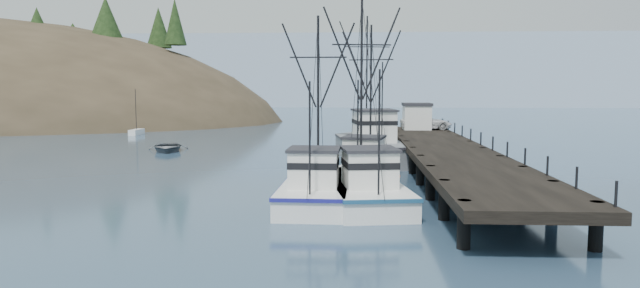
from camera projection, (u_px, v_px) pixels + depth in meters
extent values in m
plane|color=navy|center=(210.00, 222.00, 27.68)|extent=(400.00, 400.00, 0.00)
cube|color=black|center=(448.00, 151.00, 42.59)|extent=(6.00, 44.00, 0.50)
cylinder|color=black|center=(464.00, 224.00, 22.95)|extent=(0.56, 0.56, 2.00)
cylinder|color=black|center=(596.00, 226.00, 22.65)|extent=(0.56, 0.56, 2.00)
cylinder|color=black|center=(444.00, 200.00, 27.92)|extent=(0.56, 0.56, 2.00)
cylinder|color=black|center=(552.00, 201.00, 27.62)|extent=(0.56, 0.56, 2.00)
cylinder|color=black|center=(430.00, 183.00, 32.89)|extent=(0.56, 0.56, 2.00)
cylinder|color=black|center=(522.00, 184.00, 32.59)|extent=(0.56, 0.56, 2.00)
cylinder|color=black|center=(420.00, 170.00, 37.85)|extent=(0.56, 0.56, 2.00)
cylinder|color=black|center=(500.00, 171.00, 37.55)|extent=(0.56, 0.56, 2.00)
cylinder|color=black|center=(412.00, 160.00, 42.82)|extent=(0.56, 0.56, 2.00)
cylinder|color=black|center=(483.00, 161.00, 42.52)|extent=(0.56, 0.56, 2.00)
cylinder|color=black|center=(406.00, 153.00, 47.78)|extent=(0.56, 0.56, 2.00)
cylinder|color=black|center=(469.00, 153.00, 47.49)|extent=(0.56, 0.56, 2.00)
cylinder|color=black|center=(401.00, 146.00, 52.75)|extent=(0.56, 0.56, 2.00)
cylinder|color=black|center=(458.00, 147.00, 52.45)|extent=(0.56, 0.56, 2.00)
cylinder|color=black|center=(397.00, 141.00, 57.72)|extent=(0.56, 0.56, 2.00)
cylinder|color=black|center=(449.00, 142.00, 57.42)|extent=(0.56, 0.56, 2.00)
cylinder|color=black|center=(394.00, 137.00, 62.68)|extent=(0.56, 0.56, 2.00)
cylinder|color=black|center=(441.00, 137.00, 62.38)|extent=(0.56, 0.56, 2.00)
cube|color=beige|center=(53.00, 121.00, 85.35)|extent=(4.00, 5.00, 2.80)
cube|color=beige|center=(29.00, 119.00, 89.67)|extent=(4.00, 5.00, 2.80)
cube|color=beige|center=(97.00, 119.00, 91.08)|extent=(4.00, 5.00, 2.80)
cube|color=#9EB2C6|center=(362.00, 105.00, 195.96)|extent=(360.00, 40.00, 26.00)
cube|color=silver|center=(228.00, 104.00, 213.73)|extent=(180.00, 25.00, 18.00)
cube|color=white|center=(127.00, 124.00, 94.19)|extent=(1.00, 3.50, 0.90)
cylinder|color=black|center=(127.00, 107.00, 93.90)|extent=(0.08, 0.08, 6.00)
cube|color=white|center=(35.00, 129.00, 84.36)|extent=(1.00, 3.50, 0.90)
cylinder|color=black|center=(34.00, 109.00, 84.07)|extent=(0.08, 0.08, 6.00)
cube|color=white|center=(172.00, 124.00, 94.03)|extent=(1.00, 3.50, 0.90)
cylinder|color=black|center=(172.00, 107.00, 93.74)|extent=(0.08, 0.08, 6.00)
cube|color=white|center=(139.00, 125.00, 91.41)|extent=(1.00, 3.50, 0.90)
cylinder|color=black|center=(139.00, 107.00, 91.12)|extent=(0.08, 0.08, 6.00)
cube|color=white|center=(165.00, 126.00, 89.31)|extent=(1.00, 3.50, 0.90)
cylinder|color=black|center=(165.00, 108.00, 89.02)|extent=(0.08, 0.08, 6.00)
cube|color=white|center=(137.00, 133.00, 77.20)|extent=(1.00, 3.50, 0.90)
cylinder|color=black|center=(136.00, 111.00, 76.91)|extent=(0.08, 0.08, 6.00)
cube|color=white|center=(48.00, 126.00, 89.09)|extent=(1.00, 3.50, 0.90)
cylinder|color=black|center=(47.00, 108.00, 88.80)|extent=(0.08, 0.08, 6.00)
cube|color=white|center=(365.00, 196.00, 31.68)|extent=(5.20, 10.09, 1.60)
cube|color=white|center=(352.00, 182.00, 36.45)|extent=(3.72, 3.72, 1.60)
cube|color=navy|center=(365.00, 184.00, 31.61)|extent=(5.31, 10.35, 0.18)
cube|color=silver|center=(369.00, 168.00, 30.28)|extent=(3.02, 3.09, 1.90)
cube|color=#26262B|center=(370.00, 149.00, 30.18)|extent=(3.28, 3.37, 0.16)
cylinder|color=black|center=(361.00, 90.00, 32.55)|extent=(0.14, 0.14, 10.20)
cylinder|color=black|center=(379.00, 133.00, 27.62)|extent=(0.10, 0.10, 6.12)
cube|color=white|center=(316.00, 197.00, 31.51)|extent=(3.80, 8.99, 1.60)
cube|color=white|center=(322.00, 183.00, 35.92)|extent=(3.59, 3.59, 1.60)
cube|color=navy|center=(316.00, 184.00, 31.44)|extent=(3.88, 9.22, 0.18)
cube|color=silver|center=(314.00, 169.00, 30.20)|extent=(2.57, 2.57, 1.90)
cube|color=#26262B|center=(314.00, 149.00, 30.10)|extent=(2.79, 2.80, 0.16)
cylinder|color=black|center=(318.00, 98.00, 32.32)|extent=(0.14, 0.14, 9.24)
cylinder|color=black|center=(310.00, 138.00, 27.75)|extent=(0.10, 0.10, 5.54)
cube|color=white|center=(367.00, 176.00, 38.72)|extent=(5.08, 9.38, 1.60)
cube|color=white|center=(377.00, 167.00, 43.00)|extent=(3.36, 3.36, 1.60)
cube|color=#165159|center=(367.00, 166.00, 38.65)|extent=(5.19, 9.62, 0.18)
cube|color=silver|center=(364.00, 153.00, 37.44)|extent=(2.83, 2.92, 1.90)
cube|color=#26262B|center=(364.00, 137.00, 37.34)|extent=(3.08, 3.19, 0.16)
cylinder|color=black|center=(371.00, 94.00, 39.48)|extent=(0.14, 0.14, 9.50)
cylinder|color=black|center=(358.00, 126.00, 35.06)|extent=(0.10, 0.10, 5.70)
cube|color=slate|center=(370.00, 152.00, 50.49)|extent=(6.52, 13.81, 2.20)
cube|color=slate|center=(358.00, 144.00, 57.06)|extent=(4.56, 4.56, 2.20)
cube|color=#232127|center=(370.00, 141.00, 50.39)|extent=(6.67, 14.16, 0.18)
cube|color=silver|center=(374.00, 126.00, 48.56)|extent=(3.74, 4.18, 2.60)
cube|color=#26262B|center=(374.00, 110.00, 48.42)|extent=(4.07, 4.56, 0.16)
cylinder|color=black|center=(367.00, 77.00, 51.85)|extent=(0.14, 0.14, 11.01)
cylinder|color=black|center=(382.00, 104.00, 44.99)|extent=(0.10, 0.10, 6.61)
cube|color=silver|center=(417.00, 118.00, 60.34)|extent=(2.80, 3.00, 2.50)
cube|color=#26262B|center=(417.00, 104.00, 60.20)|extent=(3.00, 3.20, 0.30)
imported|color=silver|center=(426.00, 122.00, 60.22)|extent=(5.50, 2.75, 1.50)
imported|color=#4F5357|center=(167.00, 151.00, 57.77)|extent=(5.31, 6.51, 1.18)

